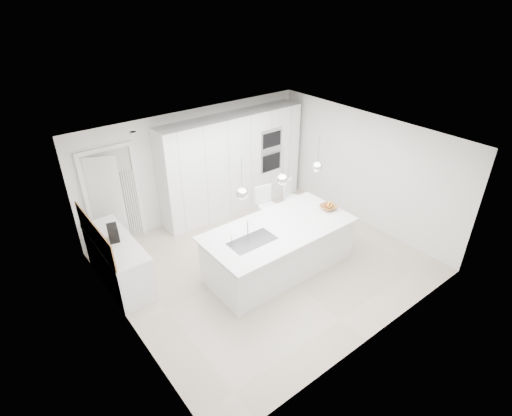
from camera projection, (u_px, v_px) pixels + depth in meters
floor at (265, 262)px, 7.89m from camera, size 5.50×5.50×0.00m
wall_back at (196, 164)px, 8.98m from camera, size 5.50×0.00×5.50m
wall_left at (120, 265)px, 5.81m from camera, size 0.00×5.00×5.00m
ceiling at (267, 142)px, 6.65m from camera, size 5.50×5.50×0.00m
tall_cabinets at (233, 163)px, 9.25m from camera, size 3.60×0.60×2.30m
oven_stack at (271, 150)px, 9.42m from camera, size 0.62×0.04×1.05m
doorway_frame at (114, 199)px, 8.04m from camera, size 1.11×0.08×2.13m
hallway_door at (102, 204)px, 7.88m from camera, size 0.76×0.38×2.00m
radiator at (130, 202)px, 8.29m from camera, size 0.32×0.04×1.40m
left_base_cabinets at (118, 262)px, 7.20m from camera, size 0.60×1.80×0.86m
left_worktop at (114, 242)px, 6.97m from camera, size 0.62×1.82×0.04m
oak_backsplash at (94, 234)px, 6.68m from camera, size 0.02×1.80×0.50m
island_base at (280, 250)px, 7.53m from camera, size 2.80×1.20×0.86m
island_worktop at (279, 228)px, 7.34m from camera, size 2.84×1.40×0.04m
island_sink at (252, 245)px, 6.99m from camera, size 0.84×0.44×0.18m
island_tap at (248, 228)px, 7.04m from camera, size 0.02×0.02×0.30m
pendant_left at (242, 194)px, 6.34m from camera, size 0.20×0.20×0.20m
pendant_mid at (282, 179)px, 6.80m from camera, size 0.20×0.20×0.20m
pendant_right at (317, 167)px, 7.25m from camera, size 0.20×0.20×0.20m
fruit_bowl at (328, 207)px, 7.90m from camera, size 0.35×0.35×0.08m
espresso_machine at (113, 233)px, 6.91m from camera, size 0.23×0.30×0.28m
bar_stool_left at (267, 213)px, 8.38m from camera, size 0.48×0.60×1.18m
bar_stool_right at (291, 205)px, 8.81m from camera, size 0.51×0.59×1.08m
apple_a at (327, 206)px, 7.90m from camera, size 0.07×0.07×0.07m
apple_b at (330, 205)px, 7.93m from camera, size 0.08×0.08×0.08m
banana_bunch at (330, 204)px, 7.85m from camera, size 0.24×0.17×0.22m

